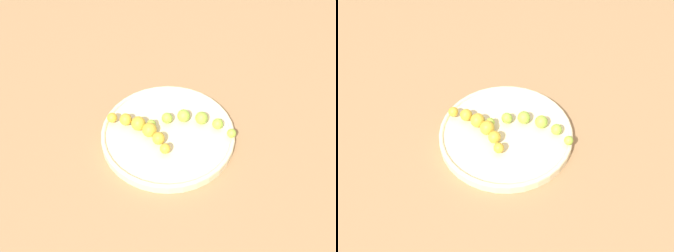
# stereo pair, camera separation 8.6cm
# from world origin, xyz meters

# --- Properties ---
(ground_plane) EXTENTS (2.40, 2.40, 0.00)m
(ground_plane) POSITION_xyz_m (0.00, 0.00, 0.00)
(ground_plane) COLOR #936D47
(fruit_bowl) EXTENTS (0.29, 0.29, 0.02)m
(fruit_bowl) POSITION_xyz_m (0.00, 0.00, 0.01)
(fruit_bowl) COLOR beige
(fruit_bowl) RESTS_ON ground_plane
(banana_green) EXTENTS (0.16, 0.12, 0.03)m
(banana_green) POSITION_xyz_m (-0.02, -0.05, 0.03)
(banana_green) COLOR #8CAD38
(banana_green) RESTS_ON fruit_bowl
(banana_spotted) EXTENTS (0.16, 0.06, 0.03)m
(banana_spotted) POSITION_xyz_m (0.04, 0.04, 0.03)
(banana_spotted) COLOR gold
(banana_spotted) RESTS_ON fruit_bowl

